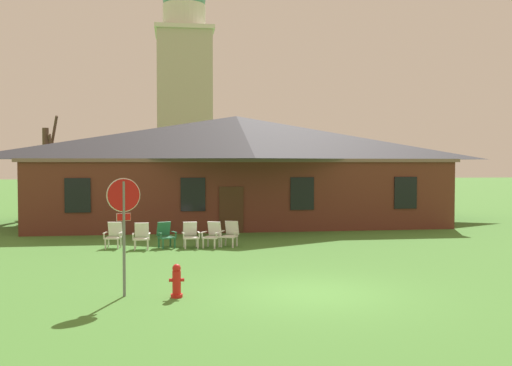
# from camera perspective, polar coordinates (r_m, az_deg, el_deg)

# --- Properties ---
(ground_plane) EXTENTS (200.00, 200.00, 0.00)m
(ground_plane) POSITION_cam_1_polar(r_m,az_deg,el_deg) (14.22, 5.63, -10.88)
(ground_plane) COLOR #477F33
(brick_building) EXTENTS (20.70, 10.40, 5.68)m
(brick_building) POSITION_cam_1_polar(r_m,az_deg,el_deg) (30.78, -1.98, 1.51)
(brick_building) COLOR brown
(brick_building) RESTS_ON ground
(dome_tower) EXTENTS (5.18, 5.18, 20.83)m
(dome_tower) POSITION_cam_1_polar(r_m,az_deg,el_deg) (52.63, -7.14, 9.02)
(dome_tower) COLOR #BCB29E
(dome_tower) RESTS_ON ground
(stop_sign) EXTENTS (0.77, 0.30, 2.81)m
(stop_sign) POSITION_cam_1_polar(r_m,az_deg,el_deg) (13.88, -13.05, -2.87)
(stop_sign) COLOR slate
(stop_sign) RESTS_ON ground
(lawn_chair_by_porch) EXTENTS (0.70, 0.74, 0.96)m
(lawn_chair_by_porch) POSITION_cam_1_polar(r_m,az_deg,el_deg) (22.02, -13.98, -5.00)
(lawn_chair_by_porch) COLOR silver
(lawn_chair_by_porch) RESTS_ON ground
(lawn_chair_near_door) EXTENTS (0.64, 0.67, 0.96)m
(lawn_chair_near_door) POSITION_cam_1_polar(r_m,az_deg,el_deg) (21.52, -11.34, -5.14)
(lawn_chair_near_door) COLOR silver
(lawn_chair_near_door) RESTS_ON ground
(lawn_chair_left_end) EXTENTS (0.78, 0.83, 0.96)m
(lawn_chair_left_end) POSITION_cam_1_polar(r_m,az_deg,el_deg) (21.72, -9.01, -5.06)
(lawn_chair_left_end) COLOR #28704C
(lawn_chair_left_end) RESTS_ON ground
(lawn_chair_middle) EXTENTS (0.68, 0.71, 0.96)m
(lawn_chair_middle) POSITION_cam_1_polar(r_m,az_deg,el_deg) (21.57, -6.55, -5.10)
(lawn_chair_middle) COLOR white
(lawn_chair_middle) RESTS_ON ground
(lawn_chair_right_end) EXTENTS (0.82, 0.85, 0.96)m
(lawn_chair_right_end) POSITION_cam_1_polar(r_m,az_deg,el_deg) (21.56, -4.35, -5.10)
(lawn_chair_right_end) COLOR white
(lawn_chair_right_end) RESTS_ON ground
(lawn_chair_far_side) EXTENTS (0.81, 0.85, 0.96)m
(lawn_chair_far_side) POSITION_cam_1_polar(r_m,az_deg,el_deg) (21.77, -2.58, -5.02)
(lawn_chair_far_side) COLOR white
(lawn_chair_far_side) RESTS_ON ground
(bare_tree_beside_building) EXTENTS (1.25, 1.08, 5.90)m
(bare_tree_beside_building) POSITION_cam_1_polar(r_m,az_deg,el_deg) (35.21, -20.12, 1.39)
(bare_tree_beside_building) COLOR brown
(bare_tree_beside_building) RESTS_ON ground
(fire_hydrant) EXTENTS (0.36, 0.28, 0.79)m
(fire_hydrant) POSITION_cam_1_polar(r_m,az_deg,el_deg) (13.79, -7.92, -9.70)
(fire_hydrant) COLOR red
(fire_hydrant) RESTS_ON ground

